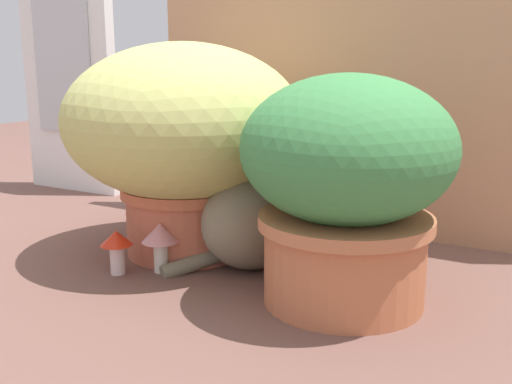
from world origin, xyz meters
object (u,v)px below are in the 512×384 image
at_px(cat, 262,214).
at_px(mushroom_ornament_pink, 160,237).
at_px(mushroom_ornament_red, 117,244).
at_px(grass_planter, 184,133).
at_px(leafy_planter, 347,181).

bearing_deg(cat, mushroom_ornament_pink, -141.81).
height_order(mushroom_ornament_red, mushroom_ornament_pink, mushroom_ornament_pink).
bearing_deg(mushroom_ornament_red, grass_planter, 77.75).
bearing_deg(mushroom_ornament_red, leafy_planter, 11.64).
distance_m(cat, mushroom_ornament_red, 0.32).
xyz_separation_m(leafy_planter, mushroom_ornament_red, (-0.48, -0.10, -0.17)).
bearing_deg(mushroom_ornament_pink, grass_planter, 102.95).
relative_size(grass_planter, mushroom_ornament_pink, 4.98).
distance_m(leafy_planter, cat, 0.27).
bearing_deg(grass_planter, leafy_planter, -12.61).
relative_size(cat, mushroom_ornament_red, 3.37).
bearing_deg(leafy_planter, cat, 157.33).
relative_size(cat, mushroom_ornament_pink, 2.96).
height_order(cat, mushroom_ornament_red, cat).
bearing_deg(leafy_planter, mushroom_ornament_red, -168.36).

